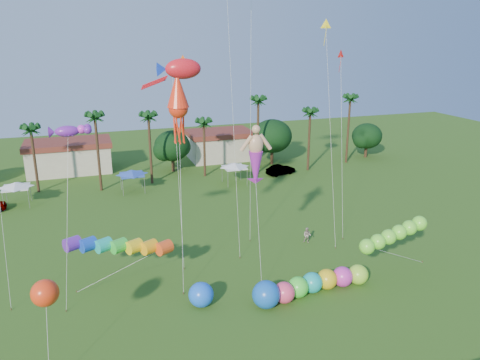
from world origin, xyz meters
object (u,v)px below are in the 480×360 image
object	(u,v)px
car_b	(281,170)
blue_ball	(201,295)
caterpillar_inflatable	(307,285)
spectator_b	(307,235)

from	to	relation	value
car_b	blue_ball	xyz separation A→B (m)	(-20.11, -30.87, 0.23)
caterpillar_inflatable	blue_ball	world-z (taller)	caterpillar_inflatable
blue_ball	spectator_b	bearing A→B (deg)	30.99
spectator_b	car_b	bearing A→B (deg)	108.52
car_b	caterpillar_inflatable	bearing A→B (deg)	145.27
car_b	blue_ball	bearing A→B (deg)	132.09
spectator_b	blue_ball	bearing A→B (deg)	-113.31
blue_ball	car_b	bearing A→B (deg)	56.92
spectator_b	blue_ball	world-z (taller)	blue_ball
car_b	spectator_b	size ratio (longest dim) A/B	2.81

